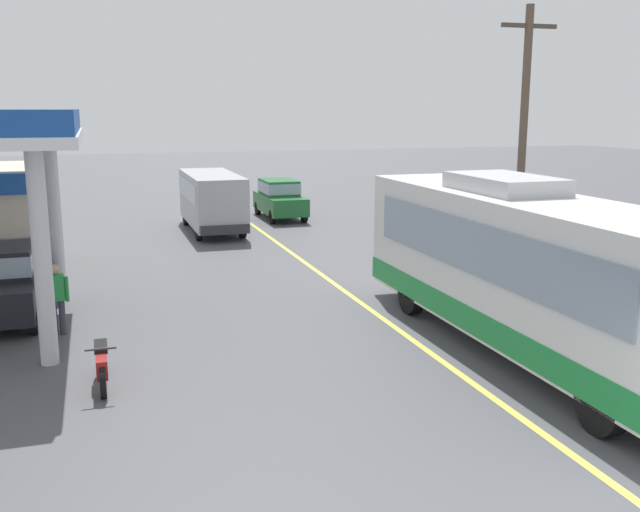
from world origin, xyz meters
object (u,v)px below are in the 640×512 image
(coach_bus_main, at_px, (526,273))
(car_at_pump, at_px, (3,278))
(pedestrian_near_pump, at_px, (19,264))
(car_trailing_behind_bus, at_px, (280,197))
(motorcycle_parked_forecourt, at_px, (102,363))
(pedestrian_by_shop, at_px, (57,296))
(minibus_opposing_lane, at_px, (212,197))

(coach_bus_main, relative_size, car_at_pump, 2.63)
(pedestrian_near_pump, xyz_separation_m, car_trailing_behind_bus, (10.43, 11.80, 0.08))
(motorcycle_parked_forecourt, bearing_deg, pedestrian_by_shop, 104.62)
(coach_bus_main, xyz_separation_m, minibus_opposing_lane, (-3.91, 17.25, -0.25))
(motorcycle_parked_forecourt, xyz_separation_m, pedestrian_by_shop, (-0.91, 3.49, 0.49))
(car_at_pump, height_order, minibus_opposing_lane, minibus_opposing_lane)
(car_at_pump, distance_m, pedestrian_near_pump, 2.14)
(coach_bus_main, xyz_separation_m, car_at_pump, (-10.89, 5.98, -0.71))
(pedestrian_by_shop, distance_m, car_trailing_behind_bus, 18.29)
(minibus_opposing_lane, relative_size, car_trailing_behind_bus, 1.46)
(minibus_opposing_lane, height_order, pedestrian_by_shop, minibus_opposing_lane)
(car_at_pump, height_order, pedestrian_near_pump, car_at_pump)
(coach_bus_main, height_order, car_at_pump, coach_bus_main)
(motorcycle_parked_forecourt, bearing_deg, car_at_pump, 112.76)
(coach_bus_main, distance_m, minibus_opposing_lane, 17.69)
(coach_bus_main, xyz_separation_m, car_trailing_behind_bus, (-0.29, 19.91, -0.71))
(pedestrian_near_pump, distance_m, pedestrian_by_shop, 4.12)
(motorcycle_parked_forecourt, bearing_deg, minibus_opposing_lane, 74.02)
(pedestrian_near_pump, height_order, car_trailing_behind_bus, car_trailing_behind_bus)
(car_at_pump, xyz_separation_m, minibus_opposing_lane, (6.98, 11.27, 0.46))
(car_at_pump, bearing_deg, car_trailing_behind_bus, 52.71)
(coach_bus_main, distance_m, car_at_pump, 12.45)
(minibus_opposing_lane, relative_size, pedestrian_near_pump, 3.69)
(minibus_opposing_lane, xyz_separation_m, car_trailing_behind_bus, (3.63, 2.66, -0.46))
(coach_bus_main, distance_m, pedestrian_near_pump, 13.46)
(car_at_pump, relative_size, pedestrian_near_pump, 2.53)
(coach_bus_main, bearing_deg, car_at_pump, 151.22)
(pedestrian_near_pump, bearing_deg, car_trailing_behind_bus, 48.53)
(pedestrian_near_pump, height_order, pedestrian_by_shop, same)
(car_at_pump, bearing_deg, motorcycle_parked_forecourt, -67.24)
(motorcycle_parked_forecourt, distance_m, pedestrian_near_pump, 7.74)
(pedestrian_near_pump, relative_size, pedestrian_by_shop, 1.00)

